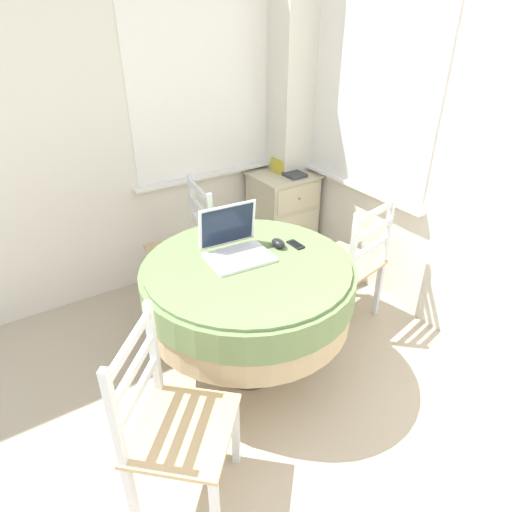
# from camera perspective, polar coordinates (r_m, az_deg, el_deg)

# --- Properties ---
(corner_room_shell) EXTENTS (4.20, 4.57, 2.55)m
(corner_room_shell) POSITION_cam_1_polar(r_m,az_deg,el_deg) (2.62, 3.39, 14.37)
(corner_room_shell) COLOR white
(corner_room_shell) RESTS_ON ground_plane
(round_dining_table) EXTENTS (1.15, 1.15, 0.75)m
(round_dining_table) POSITION_cam_1_polar(r_m,az_deg,el_deg) (2.49, -0.99, -3.93)
(round_dining_table) COLOR #4C3D2D
(round_dining_table) RESTS_ON ground_plane
(laptop) EXTENTS (0.36, 0.31, 0.27)m
(laptop) POSITION_cam_1_polar(r_m,az_deg,el_deg) (2.46, -2.64, 1.26)
(laptop) COLOR white
(laptop) RESTS_ON round_dining_table
(computer_mouse) EXTENTS (0.06, 0.09, 0.05)m
(computer_mouse) POSITION_cam_1_polar(r_m,az_deg,el_deg) (2.55, 2.80, 1.60)
(computer_mouse) COLOR black
(computer_mouse) RESTS_ON round_dining_table
(cell_phone) EXTENTS (0.05, 0.11, 0.01)m
(cell_phone) POSITION_cam_1_polar(r_m,az_deg,el_deg) (2.59, 4.98, 1.45)
(cell_phone) COLOR black
(cell_phone) RESTS_ON round_dining_table
(dining_chair_near_back_window) EXTENTS (0.46, 0.49, 0.91)m
(dining_chair_near_back_window) POSITION_cam_1_polar(r_m,az_deg,el_deg) (3.20, -8.82, 0.74)
(dining_chair_near_back_window) COLOR tan
(dining_chair_near_back_window) RESTS_ON ground_plane
(dining_chair_near_right_window) EXTENTS (0.51, 0.48, 0.91)m
(dining_chair_near_right_window) POSITION_cam_1_polar(r_m,az_deg,el_deg) (3.07, 11.66, -0.93)
(dining_chair_near_right_window) COLOR tan
(dining_chair_near_right_window) RESTS_ON ground_plane
(dining_chair_camera_near) EXTENTS (0.59, 0.59, 0.91)m
(dining_chair_camera_near) POSITION_cam_1_polar(r_m,az_deg,el_deg) (2.04, -10.38, -20.06)
(dining_chair_camera_near) COLOR tan
(dining_chair_camera_near) RESTS_ON ground_plane
(corner_cabinet) EXTENTS (0.48, 0.45, 0.73)m
(corner_cabinet) POSITION_cam_1_polar(r_m,az_deg,el_deg) (3.85, 3.29, 5.10)
(corner_cabinet) COLOR beige
(corner_cabinet) RESTS_ON ground_plane
(storage_box) EXTENTS (0.14, 0.15, 0.10)m
(storage_box) POSITION_cam_1_polar(r_m,az_deg,el_deg) (3.75, 3.40, 11.29)
(storage_box) COLOR gold
(storage_box) RESTS_ON corner_cabinet
(book_on_cabinet) EXTENTS (0.15, 0.18, 0.02)m
(book_on_cabinet) POSITION_cam_1_polar(r_m,az_deg,el_deg) (3.67, 4.71, 10.16)
(book_on_cabinet) COLOR #3F3F44
(book_on_cabinet) RESTS_ON corner_cabinet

